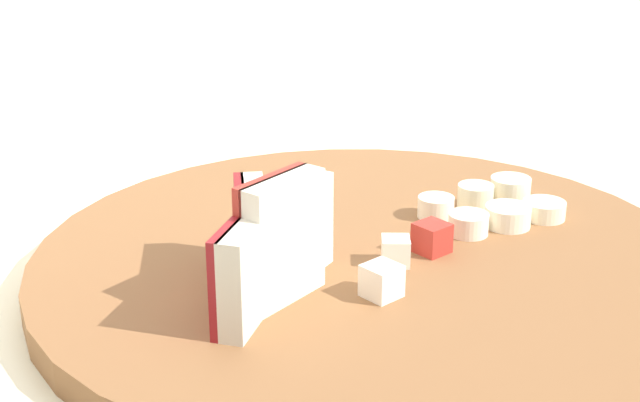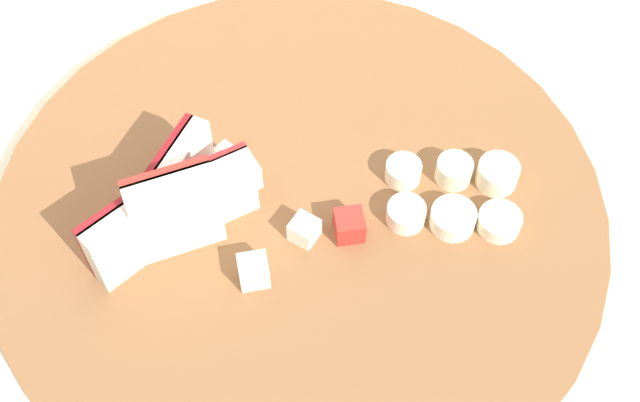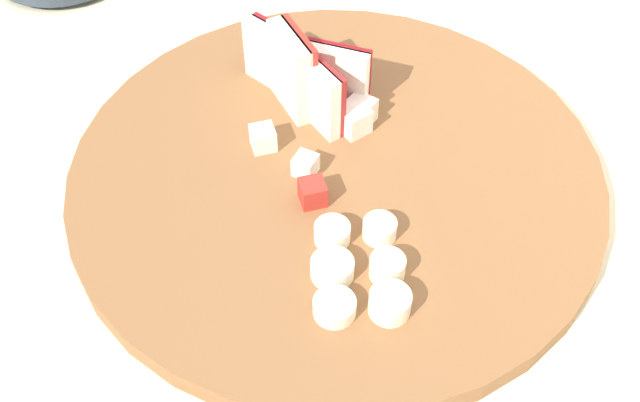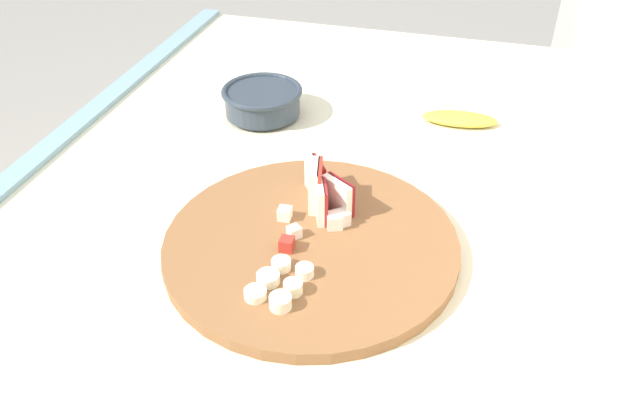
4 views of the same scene
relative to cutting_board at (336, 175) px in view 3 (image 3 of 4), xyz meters
The scene contains 6 objects.
tiled_countertop 0.47m from the cutting_board, 149.08° to the right, with size 1.35×0.86×0.90m.
tile_backsplash 0.47m from the cutting_board, 106.54° to the left, with size 2.40×0.04×1.29m, color silver.
cutting_board is the anchor object (origin of this frame).
apple_wedge_fan 0.08m from the cutting_board, behind, with size 0.10×0.09×0.06m.
apple_dice_pile 0.03m from the cutting_board, behind, with size 0.09×0.10×0.02m.
banana_slice_rows 0.10m from the cutting_board, ahead, with size 0.09×0.07×0.02m.
Camera 3 is at (0.48, -0.04, 1.31)m, focal length 43.20 mm.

